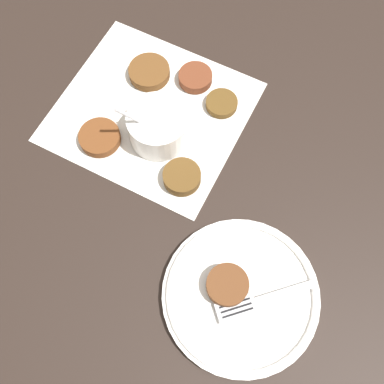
% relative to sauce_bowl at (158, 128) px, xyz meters
% --- Properties ---
extents(ground_plane, '(4.00, 4.00, 0.00)m').
position_rel_sauce_bowl_xyz_m(ground_plane, '(0.01, -0.02, -0.03)').
color(ground_plane, black).
extents(napkin, '(0.36, 0.34, 0.00)m').
position_rel_sauce_bowl_xyz_m(napkin, '(0.03, -0.04, -0.03)').
color(napkin, silver).
rests_on(napkin, ground_plane).
extents(sauce_bowl, '(0.11, 0.10, 0.11)m').
position_rel_sauce_bowl_xyz_m(sauce_bowl, '(0.00, 0.00, 0.00)').
color(sauce_bowl, white).
rests_on(sauce_bowl, napkin).
extents(fritter_0, '(0.07, 0.07, 0.02)m').
position_rel_sauce_bowl_xyz_m(fritter_0, '(0.06, -0.11, -0.02)').
color(fritter_0, brown).
rests_on(fritter_0, napkin).
extents(fritter_1, '(0.06, 0.06, 0.02)m').
position_rel_sauce_bowl_xyz_m(fritter_1, '(-0.07, 0.07, -0.02)').
color(fritter_1, brown).
rests_on(fritter_1, napkin).
extents(fritter_2, '(0.06, 0.06, 0.02)m').
position_rel_sauce_bowl_xyz_m(fritter_2, '(-0.02, -0.13, -0.02)').
color(fritter_2, brown).
rests_on(fritter_2, napkin).
extents(fritter_3, '(0.07, 0.07, 0.02)m').
position_rel_sauce_bowl_xyz_m(fritter_3, '(0.09, 0.04, -0.02)').
color(fritter_3, brown).
rests_on(fritter_3, napkin).
extents(fritter_4, '(0.06, 0.06, 0.01)m').
position_rel_sauce_bowl_xyz_m(fritter_4, '(-0.08, -0.09, -0.02)').
color(fritter_4, brown).
rests_on(fritter_4, napkin).
extents(serving_plate, '(0.23, 0.23, 0.02)m').
position_rel_sauce_bowl_xyz_m(serving_plate, '(-0.21, 0.21, -0.02)').
color(serving_plate, white).
rests_on(serving_plate, ground_plane).
extents(fritter_on_plate, '(0.06, 0.06, 0.02)m').
position_rel_sauce_bowl_xyz_m(fritter_on_plate, '(-0.19, 0.21, 0.00)').
color(fritter_on_plate, brown).
rests_on(fritter_on_plate, serving_plate).
extents(fork, '(0.14, 0.11, 0.00)m').
position_rel_sauce_bowl_xyz_m(fork, '(-0.24, 0.22, -0.01)').
color(fork, silver).
rests_on(fork, serving_plate).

